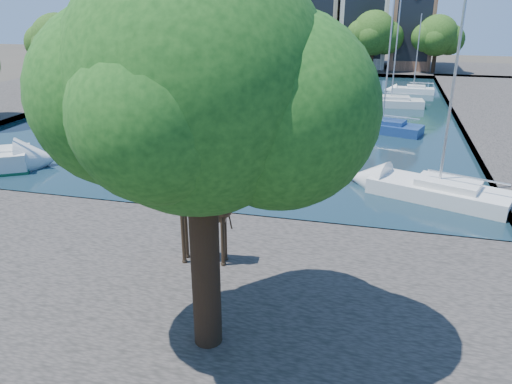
% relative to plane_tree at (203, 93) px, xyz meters
% --- Properties ---
extents(ground, '(160.00, 160.00, 0.00)m').
position_rel_plane_tree_xyz_m(ground, '(-7.62, 9.01, -7.67)').
color(ground, '#38332B').
rests_on(ground, ground).
extents(water_basin, '(38.00, 50.00, 0.08)m').
position_rel_plane_tree_xyz_m(water_basin, '(-7.62, 33.01, -7.63)').
color(water_basin, black).
rests_on(water_basin, ground).
extents(near_quay, '(50.00, 14.00, 0.50)m').
position_rel_plane_tree_xyz_m(near_quay, '(-7.62, 2.01, -7.42)').
color(near_quay, '#47413E').
rests_on(near_quay, ground).
extents(far_quay, '(60.00, 16.00, 0.50)m').
position_rel_plane_tree_xyz_m(far_quay, '(-7.62, 65.01, -7.42)').
color(far_quay, '#47413E').
rests_on(far_quay, ground).
extents(left_quay, '(14.00, 52.00, 0.50)m').
position_rel_plane_tree_xyz_m(left_quay, '(-32.62, 33.01, -7.42)').
color(left_quay, '#47413E').
rests_on(left_quay, ground).
extents(plane_tree, '(8.32, 6.40, 10.62)m').
position_rel_plane_tree_xyz_m(plane_tree, '(0.00, 0.00, 0.00)').
color(plane_tree, '#332114').
rests_on(plane_tree, near_quay).
extents(townhouse_west_end, '(5.44, 9.18, 14.93)m').
position_rel_plane_tree_xyz_m(townhouse_west_end, '(-30.62, 64.99, -0.31)').
color(townhouse_west_end, '#806245').
rests_on(townhouse_west_end, far_quay).
extents(townhouse_west_mid, '(5.94, 9.18, 16.79)m').
position_rel_plane_tree_xyz_m(townhouse_west_mid, '(-24.62, 64.99, 0.56)').
color(townhouse_west_mid, '#C0B594').
rests_on(townhouse_west_mid, far_quay).
extents(townhouse_west_inner, '(6.43, 9.18, 15.15)m').
position_rel_plane_tree_xyz_m(townhouse_west_inner, '(-18.12, 64.99, -0.32)').
color(townhouse_west_inner, silver).
rests_on(townhouse_west_inner, far_quay).
extents(townhouse_center, '(5.44, 9.18, 16.93)m').
position_rel_plane_tree_xyz_m(townhouse_center, '(-11.62, 64.99, 0.69)').
color(townhouse_center, brown).
rests_on(townhouse_center, far_quay).
extents(townhouse_east_inner, '(5.94, 9.18, 15.79)m').
position_rel_plane_tree_xyz_m(townhouse_east_inner, '(-5.62, 64.99, 0.06)').
color(townhouse_east_inner, tan).
rests_on(townhouse_east_inner, far_quay).
extents(townhouse_east_mid, '(6.43, 9.18, 16.65)m').
position_rel_plane_tree_xyz_m(townhouse_east_mid, '(0.88, 64.99, 0.43)').
color(townhouse_east_mid, beige).
rests_on(townhouse_east_mid, far_quay).
extents(townhouse_east_end, '(5.44, 9.18, 14.43)m').
position_rel_plane_tree_xyz_m(townhouse_east_end, '(7.38, 64.99, -0.56)').
color(townhouse_east_end, '#8B5B43').
rests_on(townhouse_east_end, far_quay).
extents(far_tree_far_west, '(7.28, 5.60, 7.68)m').
position_rel_plane_tree_xyz_m(far_tree_far_west, '(-29.51, 59.50, -2.49)').
color(far_tree_far_west, '#332114').
rests_on(far_tree_far_west, far_quay).
extents(far_tree_west, '(6.76, 5.20, 7.36)m').
position_rel_plane_tree_xyz_m(far_tree_west, '(-21.52, 59.50, -2.60)').
color(far_tree_west, '#332114').
rests_on(far_tree_west, far_quay).
extents(far_tree_mid_west, '(7.80, 6.00, 8.00)m').
position_rel_plane_tree_xyz_m(far_tree_mid_west, '(-13.51, 59.50, -2.38)').
color(far_tree_mid_west, '#332114').
rests_on(far_tree_mid_west, far_quay).
extents(far_tree_mid_east, '(7.02, 5.40, 7.52)m').
position_rel_plane_tree_xyz_m(far_tree_mid_east, '(-5.52, 59.50, -2.54)').
color(far_tree_mid_east, '#332114').
rests_on(far_tree_mid_east, far_quay).
extents(far_tree_east, '(7.54, 5.80, 7.84)m').
position_rel_plane_tree_xyz_m(far_tree_east, '(2.49, 59.50, -2.43)').
color(far_tree_east, '#332114').
rests_on(far_tree_east, far_quay).
extents(far_tree_far_east, '(6.76, 5.20, 7.36)m').
position_rel_plane_tree_xyz_m(far_tree_far_east, '(10.48, 59.50, -2.60)').
color(far_tree_far_east, '#332114').
rests_on(far_tree_far_east, far_quay).
extents(side_tree_left_far, '(7.28, 5.60, 7.88)m').
position_rel_plane_tree_xyz_m(side_tree_left_far, '(-29.51, 37.00, -2.29)').
color(side_tree_left_far, '#332114').
rests_on(side_tree_left_far, left_quay).
extents(giraffe_statue, '(3.28, 0.73, 4.68)m').
position_rel_plane_tree_xyz_m(giraffe_statue, '(-1.99, 4.39, -4.87)').
color(giraffe_statue, '#37291B').
rests_on(giraffe_statue, near_quay).
extents(sailboat_left_b, '(5.44, 3.24, 10.76)m').
position_rel_plane_tree_xyz_m(sailboat_left_b, '(-19.62, 26.60, -7.08)').
color(sailboat_left_b, navy).
rests_on(sailboat_left_b, water_basin).
extents(sailboat_left_c, '(7.27, 3.55, 10.81)m').
position_rel_plane_tree_xyz_m(sailboat_left_c, '(-20.25, 35.89, -7.01)').
color(sailboat_left_c, white).
rests_on(sailboat_left_c, water_basin).
extents(sailboat_left_d, '(6.24, 4.10, 10.63)m').
position_rel_plane_tree_xyz_m(sailboat_left_d, '(-22.62, 41.79, -7.00)').
color(sailboat_left_d, silver).
rests_on(sailboat_left_d, water_basin).
extents(sailboat_left_e, '(5.65, 2.23, 10.16)m').
position_rel_plane_tree_xyz_m(sailboat_left_e, '(-22.36, 50.25, -7.06)').
color(sailboat_left_e, silver).
rests_on(sailboat_left_e, water_basin).
extents(sailboat_right_a, '(7.32, 4.65, 9.96)m').
position_rel_plane_tree_xyz_m(sailboat_right_a, '(7.38, 14.17, -6.99)').
color(sailboat_right_a, silver).
rests_on(sailboat_right_a, water_basin).
extents(sailboat_right_b, '(6.30, 3.79, 10.26)m').
position_rel_plane_tree_xyz_m(sailboat_right_b, '(4.38, 27.74, -7.04)').
color(sailboat_right_b, navy).
rests_on(sailboat_right_b, water_basin).
extents(sailboat_right_c, '(6.11, 2.56, 9.86)m').
position_rel_plane_tree_xyz_m(sailboat_right_c, '(5.03, 37.87, -7.05)').
color(sailboat_right_c, silver).
rests_on(sailboat_right_c, water_basin).
extents(sailboat_right_d, '(4.33, 1.60, 8.19)m').
position_rel_plane_tree_xyz_m(sailboat_right_d, '(7.38, 45.66, -7.10)').
color(sailboat_right_d, white).
rests_on(sailboat_right_d, water_basin).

